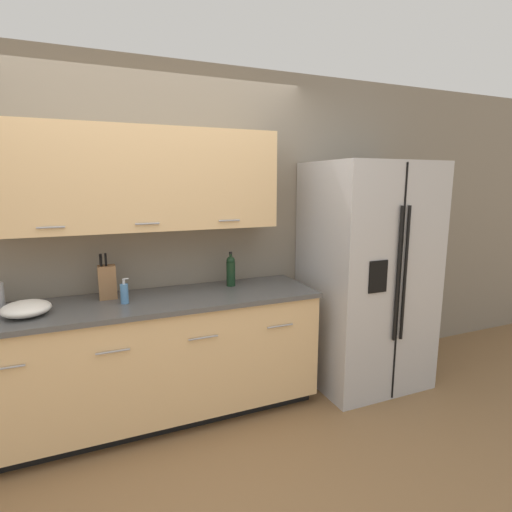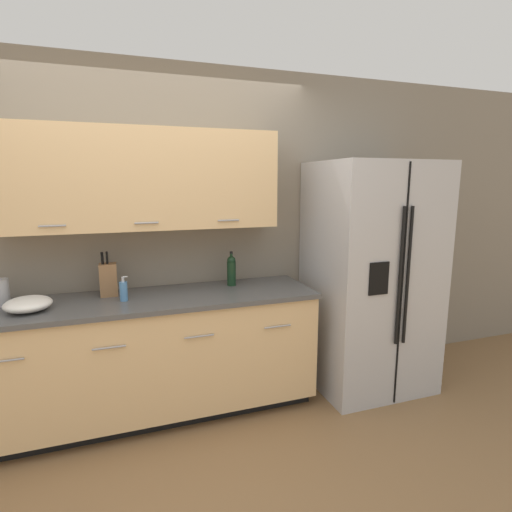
# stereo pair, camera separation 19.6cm
# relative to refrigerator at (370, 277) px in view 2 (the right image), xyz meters

# --- Properties ---
(ground_plane) EXTENTS (14.00, 14.00, 0.00)m
(ground_plane) POSITION_rel_refrigerator_xyz_m (-1.72, -0.61, -0.94)
(ground_plane) COLOR olive
(wall_back) EXTENTS (10.00, 0.39, 2.60)m
(wall_back) POSITION_rel_refrigerator_xyz_m (-1.73, 0.38, 0.47)
(wall_back) COLOR gray
(wall_back) RESTS_ON ground_plane
(counter_unit) EXTENTS (2.39, 0.64, 0.91)m
(counter_unit) POSITION_rel_refrigerator_xyz_m (-1.78, 0.09, -0.48)
(counter_unit) COLOR black
(counter_unit) RESTS_ON ground_plane
(refrigerator) EXTENTS (0.93, 0.82, 1.88)m
(refrigerator) POSITION_rel_refrigerator_xyz_m (0.00, 0.00, 0.00)
(refrigerator) COLOR #B2B2B5
(refrigerator) RESTS_ON ground_plane
(knife_block) EXTENTS (0.12, 0.09, 0.32)m
(knife_block) POSITION_rel_refrigerator_xyz_m (-2.05, 0.22, 0.09)
(knife_block) COLOR olive
(knife_block) RESTS_ON counter_unit
(wine_bottle) EXTENTS (0.07, 0.07, 0.27)m
(wine_bottle) POSITION_rel_refrigerator_xyz_m (-1.14, 0.22, 0.10)
(wine_bottle) COLOR black
(wine_bottle) RESTS_ON counter_unit
(soap_dispenser) EXTENTS (0.06, 0.05, 0.17)m
(soap_dispenser) POSITION_rel_refrigerator_xyz_m (-1.95, 0.06, 0.04)
(soap_dispenser) COLOR #4C7FB2
(soap_dispenser) RESTS_ON counter_unit
(steel_canister) EXTENTS (0.10, 0.10, 0.19)m
(steel_canister) POSITION_rel_refrigerator_xyz_m (-2.72, 0.21, 0.06)
(steel_canister) COLOR #A3A3A5
(steel_canister) RESTS_ON counter_unit
(mixing_bowl) EXTENTS (0.28, 0.28, 0.09)m
(mixing_bowl) POSITION_rel_refrigerator_xyz_m (-2.53, 0.02, 0.02)
(mixing_bowl) COLOR white
(mixing_bowl) RESTS_ON counter_unit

